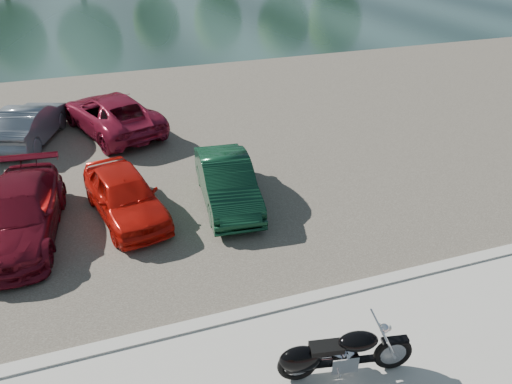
% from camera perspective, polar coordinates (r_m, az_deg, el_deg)
% --- Properties ---
extents(ground, '(200.00, 200.00, 0.00)m').
position_cam_1_polar(ground, '(9.46, 14.18, -19.18)').
color(ground, '#595447').
rests_on(ground, ground).
extents(kerb, '(60.00, 0.30, 0.14)m').
position_cam_1_polar(kerb, '(10.60, 8.53, -11.49)').
color(kerb, '#B2AFA8').
rests_on(kerb, ground).
extents(parking_lot, '(60.00, 18.00, 0.04)m').
position_cam_1_polar(parking_lot, '(17.87, -4.44, 6.59)').
color(parking_lot, '#423D35').
rests_on(parking_lot, ground).
extents(river, '(120.00, 40.00, 0.00)m').
position_cam_1_polar(river, '(45.68, -14.53, 19.96)').
color(river, '#182B27').
rests_on(river, ground).
extents(motorcycle, '(2.31, 0.84, 1.05)m').
position_cam_1_polar(motorcycle, '(8.77, 8.83, -17.92)').
color(motorcycle, black).
rests_on(motorcycle, promenade).
extents(car_3, '(2.25, 4.54, 1.27)m').
position_cam_1_polar(car_3, '(13.13, -25.49, -2.29)').
color(car_3, maroon).
rests_on(car_3, parking_lot).
extents(car_4, '(2.17, 3.88, 1.25)m').
position_cam_1_polar(car_4, '(13.10, -14.78, -0.31)').
color(car_4, red).
rests_on(car_4, parking_lot).
extents(car_5, '(1.66, 3.86, 1.24)m').
position_cam_1_polar(car_5, '(13.29, -3.31, 1.15)').
color(car_5, '#0E3320').
rests_on(car_5, parking_lot).
extents(car_9, '(2.59, 4.12, 1.28)m').
position_cam_1_polar(car_9, '(18.65, -24.43, 7.17)').
color(car_9, slate).
rests_on(car_9, parking_lot).
extents(car_10, '(3.67, 5.27, 1.34)m').
position_cam_1_polar(car_10, '(18.48, -16.14, 8.58)').
color(car_10, maroon).
rests_on(car_10, parking_lot).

